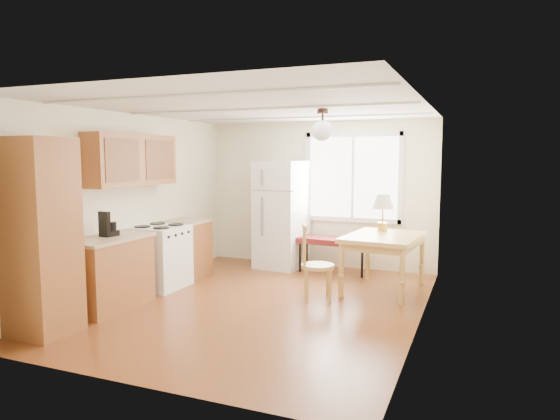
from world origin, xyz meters
The scene contains 11 objects.
room_shell centered at (0.00, 0.00, 1.25)m, with size 4.60×5.60×2.62m.
kitchen_run centered at (-1.72, -0.63, 0.84)m, with size 0.65×3.40×2.20m.
window_unit centered at (0.60, 2.47, 1.55)m, with size 1.64×0.05×1.51m.
pendant_light centered at (0.70, 0.40, 2.24)m, with size 0.26×0.26×0.40m.
refrigerator centered at (-0.55, 2.12, 0.91)m, with size 0.84×0.84×1.82m.
bench centered at (0.39, 2.05, 0.51)m, with size 1.27×0.57×0.57m.
dining_table centered at (1.36, 1.22, 0.70)m, with size 1.09×1.38×0.80m.
chair centered at (0.54, 0.44, 0.57)m, with size 0.49×0.49×1.00m.
table_lamp centered at (1.27, 1.60, 1.20)m, with size 0.31×0.31×0.54m.
coffee_maker centered at (-1.72, -0.80, 1.02)m, with size 0.18×0.22×0.32m.
kettle centered at (-1.80, -0.77, 1.00)m, with size 0.12×0.12×0.24m.
Camera 1 is at (2.60, -5.73, 1.90)m, focal length 32.00 mm.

